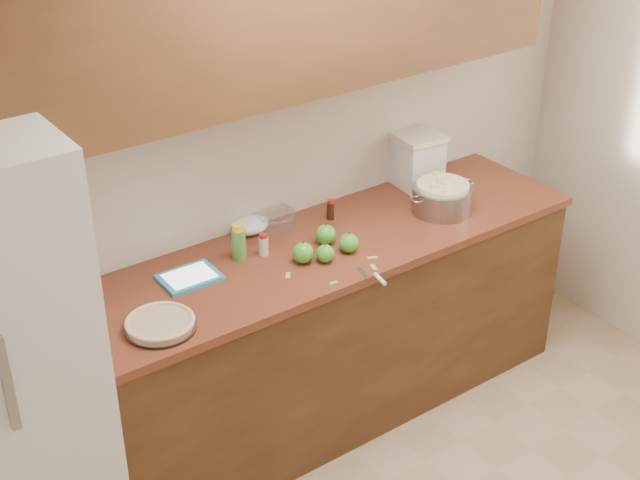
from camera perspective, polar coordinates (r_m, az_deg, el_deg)
room_shell at (r=2.79m, az=17.28°, el=-5.90°), size 3.60×3.60×3.60m
counter_run at (r=4.12m, az=-0.58°, el=-6.10°), size 2.64×0.68×0.92m
upper_cabinets at (r=3.61m, az=-2.18°, el=14.84°), size 2.60×0.34×0.70m
pie at (r=3.40m, az=-10.19°, el=-5.32°), size 0.27×0.27×0.04m
colander at (r=4.20m, az=7.81°, el=2.70°), size 0.38×0.28×0.14m
flour_canister at (r=4.42m, az=6.26°, el=5.15°), size 0.24×0.24×0.27m
tablet at (r=3.69m, az=-8.35°, el=-2.37°), size 0.24×0.19×0.02m
paring_knife at (r=3.66m, az=3.70°, el=-2.44°), size 0.05×0.18×0.02m
lemon_bottle at (r=3.78m, az=-5.23°, el=-0.14°), size 0.06×0.06×0.16m
cinnamon_shaker at (r=3.81m, az=-3.64°, el=-0.31°), size 0.04×0.04×0.10m
vanilla_bottle at (r=4.10m, az=0.68°, el=1.96°), size 0.04×0.04×0.10m
mixing_bowl at (r=4.05m, az=-2.93°, el=1.43°), size 0.19×0.19×0.07m
paper_towel at (r=4.00m, az=-4.46°, el=0.94°), size 0.18×0.15×0.07m
apple_left at (r=3.75m, az=-1.08°, el=-0.82°), size 0.09×0.09×0.10m
apple_center at (r=3.89m, az=0.37°, el=0.35°), size 0.09×0.09×0.10m
apple_front at (r=3.76m, az=0.35°, el=-0.87°), size 0.08×0.08×0.09m
apple_extra at (r=3.83m, az=1.85°, el=-0.18°), size 0.09×0.09×0.10m
peel_a at (r=3.81m, az=3.37°, el=-1.13°), size 0.05×0.03×0.00m
peel_b at (r=3.68m, az=-2.07°, el=-2.29°), size 0.04×0.05×0.00m
peel_c at (r=3.82m, az=0.49°, el=-1.03°), size 0.05×0.05×0.00m
peel_d at (r=3.63m, az=0.87°, el=-2.75°), size 0.04×0.02×0.00m
peel_e at (r=3.74m, az=3.45°, el=-1.75°), size 0.03×0.05×0.00m
peel_f at (r=3.94m, az=2.13°, el=-0.03°), size 0.05×0.03×0.00m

